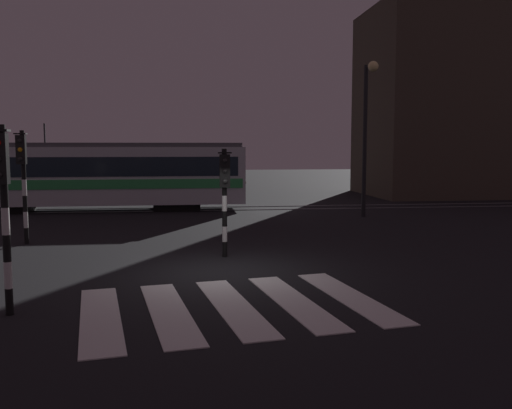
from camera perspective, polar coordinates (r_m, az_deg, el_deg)
name	(u,v)px	position (r m, az deg, el deg)	size (l,w,h in m)	color
ground_plane	(222,271)	(13.85, -3.49, -6.86)	(120.00, 120.00, 0.00)	black
rail_near	(204,210)	(26.79, -5.39, -0.61)	(80.00, 0.12, 0.03)	#59595E
rail_far	(203,207)	(28.22, -5.49, -0.28)	(80.00, 0.12, 0.03)	#59595E
crosswalk_zebra	(233,306)	(10.88, -2.38, -10.38)	(6.21, 4.93, 0.02)	silver
traffic_light_corner_far_left	(23,170)	(18.79, -22.81, 3.33)	(0.36, 0.42, 3.58)	black
traffic_light_corner_near_left	(2,191)	(10.84, -24.57, 1.26)	(0.36, 0.42, 3.46)	black
traffic_light_median_centre	(225,186)	(15.27, -3.23, 1.88)	(0.36, 0.42, 3.01)	black
street_lamp_trackside_right	(367,119)	(24.50, 11.33, 8.55)	(0.44, 1.21, 6.59)	black
tram	(93,174)	(27.69, -16.37, 2.98)	(14.58, 2.58, 4.15)	silver
building_backdrop	(472,103)	(38.45, 21.26, 9.66)	(13.32, 8.00, 11.63)	#42382D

